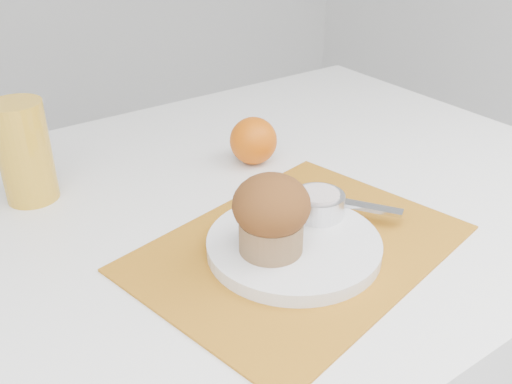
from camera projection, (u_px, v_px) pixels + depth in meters
placemat at (299, 248)px, 0.71m from camera, size 0.44×0.36×0.00m
plate at (294, 245)px, 0.70m from camera, size 0.22×0.22×0.02m
ramekin at (318, 204)px, 0.74m from camera, size 0.08×0.08×0.03m
cream at (319, 195)px, 0.73m from camera, size 0.07×0.07×0.01m
raspberry_near at (279, 208)px, 0.74m from camera, size 0.02×0.02×0.02m
raspberry_far at (303, 212)px, 0.73m from camera, size 0.02×0.02×0.02m
butter_knife at (325, 199)px, 0.77m from camera, size 0.13×0.18×0.01m
orange at (253, 141)px, 0.91m from camera, size 0.08×0.08×0.08m
juice_glass at (24, 152)px, 0.79m from camera, size 0.08×0.08×0.15m
muffin at (271, 214)px, 0.65m from camera, size 0.10×0.10×0.10m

